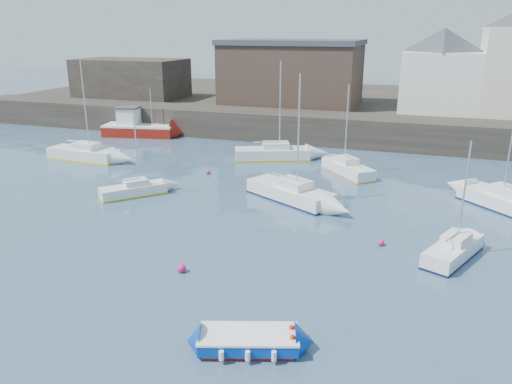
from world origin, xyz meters
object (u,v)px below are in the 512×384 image
(sailboat_a, at_px, (133,190))
(buoy_mid, at_px, (381,245))
(fishing_boat, at_px, (137,127))
(sailboat_d, at_px, (510,203))
(sailboat_c, at_px, (453,250))
(sailboat_b, at_px, (290,192))
(sailboat_f, at_px, (348,168))
(buoy_near, at_px, (182,272))
(sailboat_e, at_px, (84,153))
(buoy_far, at_px, (208,174))
(blue_dinghy, at_px, (248,340))
(sailboat_h, at_px, (272,153))

(sailboat_a, height_order, buoy_mid, sailboat_a)
(fishing_boat, distance_m, sailboat_d, 39.21)
(sailboat_a, height_order, sailboat_c, sailboat_c)
(sailboat_b, bearing_deg, sailboat_a, -166.24)
(sailboat_f, bearing_deg, buoy_near, -103.88)
(sailboat_e, relative_size, buoy_far, 25.16)
(buoy_near, relative_size, buoy_mid, 1.15)
(buoy_near, distance_m, buoy_mid, 11.26)
(sailboat_d, distance_m, buoy_near, 22.57)
(blue_dinghy, bearing_deg, sailboat_e, 137.30)
(sailboat_b, distance_m, buoy_mid, 9.11)
(sailboat_e, height_order, buoy_far, sailboat_e)
(sailboat_c, height_order, buoy_mid, sailboat_c)
(sailboat_b, height_order, sailboat_e, sailboat_e)
(sailboat_a, relative_size, buoy_far, 17.34)
(sailboat_e, xyz_separation_m, buoy_far, (12.91, -0.74, -0.58))
(buoy_mid, bearing_deg, fishing_boat, 143.05)
(sailboat_b, bearing_deg, sailboat_c, -30.85)
(sailboat_d, height_order, buoy_near, sailboat_d)
(sailboat_c, distance_m, buoy_mid, 3.83)
(blue_dinghy, bearing_deg, sailboat_h, 105.31)
(sailboat_a, height_order, buoy_near, sailboat_a)
(sailboat_f, height_order, sailboat_h, sailboat_h)
(sailboat_a, xyz_separation_m, buoy_near, (8.87, -9.75, -0.43))
(sailboat_a, relative_size, sailboat_e, 0.69)
(blue_dinghy, distance_m, fishing_boat, 42.00)
(fishing_boat, bearing_deg, sailboat_a, -59.20)
(sailboat_e, bearing_deg, sailboat_h, 19.24)
(sailboat_d, distance_m, buoy_mid, 11.45)
(sailboat_d, bearing_deg, sailboat_a, -168.18)
(sailboat_c, distance_m, buoy_far, 21.75)
(sailboat_b, distance_m, sailboat_h, 11.74)
(sailboat_a, distance_m, sailboat_c, 22.10)
(sailboat_e, bearing_deg, sailboat_b, -13.29)
(fishing_boat, distance_m, buoy_mid, 36.59)
(blue_dinghy, height_order, sailboat_h, sailboat_h)
(sailboat_e, bearing_deg, sailboat_d, -3.80)
(fishing_boat, height_order, buoy_mid, fishing_boat)
(blue_dinghy, distance_m, buoy_mid, 12.10)
(fishing_boat, xyz_separation_m, sailboat_d, (36.83, -13.43, -0.47))
(buoy_mid, bearing_deg, blue_dinghy, -108.54)
(blue_dinghy, xyz_separation_m, buoy_far, (-11.35, 21.64, -0.40))
(sailboat_d, xyz_separation_m, buoy_far, (-22.80, 1.62, -0.55))
(buoy_mid, relative_size, buoy_far, 1.08)
(sailboat_a, distance_m, sailboat_f, 17.57)
(sailboat_c, bearing_deg, sailboat_e, 160.35)
(sailboat_a, distance_m, sailboat_d, 26.18)
(sailboat_c, relative_size, buoy_near, 14.20)
(sailboat_d, height_order, buoy_mid, sailboat_d)
(sailboat_a, distance_m, buoy_near, 13.19)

